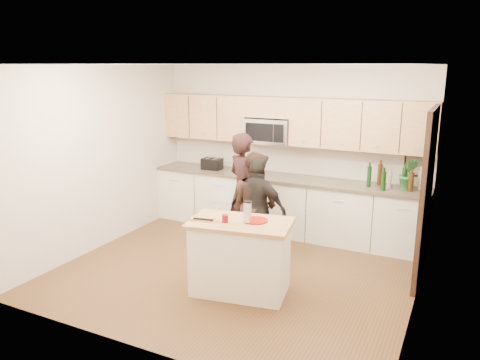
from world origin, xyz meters
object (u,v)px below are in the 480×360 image
at_px(woman_center, 255,204).
at_px(island, 240,257).
at_px(woman_left, 244,191).
at_px(toaster, 212,164).
at_px(woman_right, 258,209).

bearing_deg(woman_center, island, 124.70).
relative_size(island, woman_left, 0.75).
height_order(island, toaster, toaster).
xyz_separation_m(island, woman_left, (-0.62, 1.37, 0.42)).
relative_size(island, woman_center, 0.86).
bearing_deg(woman_left, island, 146.10).
height_order(woman_left, woman_right, woman_left).
xyz_separation_m(island, woman_right, (-0.24, 1.04, 0.28)).
bearing_deg(island, woman_right, 92.91).
relative_size(woman_center, woman_right, 1.04).
relative_size(toaster, woman_center, 0.22).
bearing_deg(toaster, island, -53.38).
distance_m(island, toaster, 2.77).
bearing_deg(woman_center, toaster, -19.74).
bearing_deg(woman_center, woman_right, 149.26).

